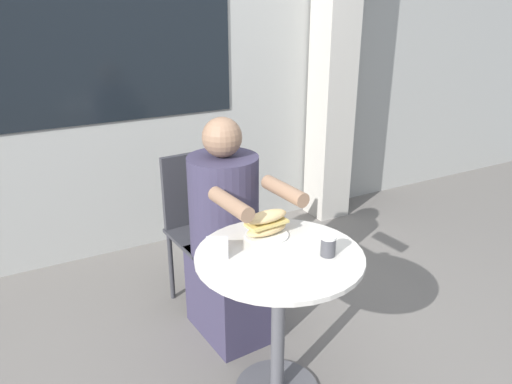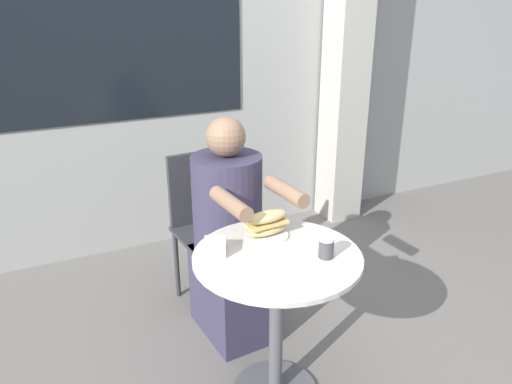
# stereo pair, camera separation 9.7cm
# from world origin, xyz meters

# --- Properties ---
(storefront_wall) EXTENTS (8.00, 0.09, 2.80)m
(storefront_wall) POSITION_xyz_m (-0.00, 1.73, 1.40)
(storefront_wall) COLOR #9E9E99
(storefront_wall) RESTS_ON ground_plane
(lattice_pillar) EXTENTS (0.27, 0.27, 2.40)m
(lattice_pillar) POSITION_xyz_m (1.38, 1.53, 1.20)
(lattice_pillar) COLOR #B2ADA3
(lattice_pillar) RESTS_ON ground_plane
(cafe_table) EXTENTS (0.69, 0.69, 0.71)m
(cafe_table) POSITION_xyz_m (0.00, 0.00, 0.52)
(cafe_table) COLOR beige
(cafe_table) RESTS_ON ground_plane
(diner_chair) EXTENTS (0.41, 0.41, 0.87)m
(diner_chair) POSITION_xyz_m (0.01, 0.88, 0.52)
(diner_chair) COLOR #333338
(diner_chair) RESTS_ON ground_plane
(seated_diner) EXTENTS (0.39, 0.64, 1.15)m
(seated_diner) POSITION_xyz_m (0.02, 0.53, 0.50)
(seated_diner) COLOR #38334C
(seated_diner) RESTS_ON ground_plane
(sandwich_on_plate) EXTENTS (0.20, 0.19, 0.12)m
(sandwich_on_plate) POSITION_xyz_m (0.03, 0.17, 0.76)
(sandwich_on_plate) COLOR white
(sandwich_on_plate) RESTS_ON cafe_table
(drink_cup) EXTENTS (0.06, 0.06, 0.09)m
(drink_cup) POSITION_xyz_m (0.17, -0.10, 0.75)
(drink_cup) COLOR #424247
(drink_cup) RESTS_ON cafe_table
(napkin_box) EXTENTS (0.12, 0.12, 0.06)m
(napkin_box) POSITION_xyz_m (-0.22, 0.12, 0.74)
(napkin_box) COLOR silver
(napkin_box) RESTS_ON cafe_table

